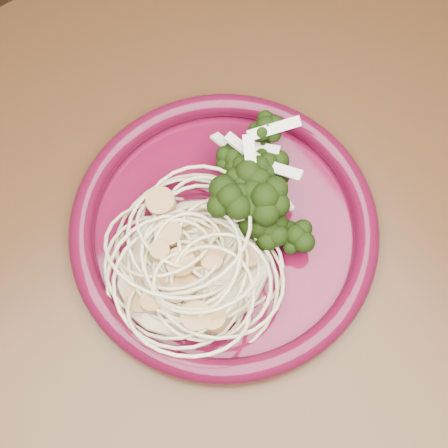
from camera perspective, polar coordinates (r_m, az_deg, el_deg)
dining_table at (r=0.69m, az=-2.52°, el=-7.79°), size 1.20×0.80×0.75m
dinner_plate at (r=0.60m, az=0.00°, el=-0.33°), size 0.38×0.38×0.02m
spaghetti_pile at (r=0.57m, az=-2.78°, el=-3.51°), size 0.19×0.17×0.03m
scallop_cluster at (r=0.54m, az=-2.97°, el=-2.17°), size 0.17×0.17×0.04m
broccoli_pile at (r=0.60m, az=3.26°, el=4.72°), size 0.14×0.17×0.05m
onion_garnish at (r=0.57m, az=3.43°, el=6.20°), size 0.09×0.11×0.05m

